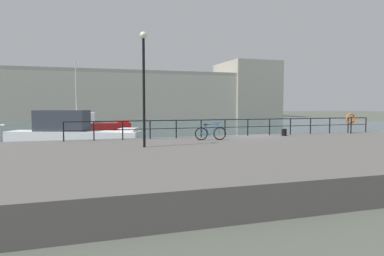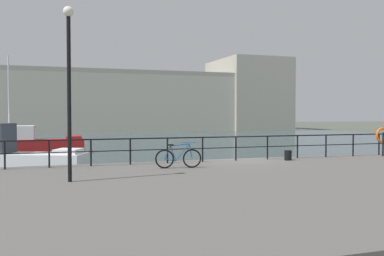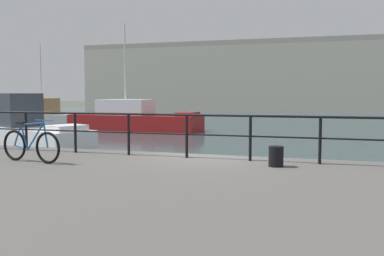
# 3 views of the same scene
# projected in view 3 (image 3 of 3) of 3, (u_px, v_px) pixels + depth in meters

# --- Properties ---
(ground_plane) EXTENTS (240.00, 240.00, 0.00)m
(ground_plane) POSITION_uv_depth(u_px,v_px,m) (208.00, 191.00, 11.45)
(ground_plane) COLOR #4C5147
(water_basin) EXTENTS (80.00, 60.00, 0.01)m
(water_basin) POSITION_uv_depth(u_px,v_px,m) (299.00, 121.00, 40.09)
(water_basin) COLOR #33474C
(water_basin) RESTS_ON ground_plane
(harbor_building) EXTENTS (68.04, 14.92, 13.03)m
(harbor_building) POSITION_uv_depth(u_px,v_px,m) (355.00, 76.00, 62.59)
(harbor_building) COLOR #B2AD9E
(harbor_building) RESTS_ON ground_plane
(moored_red_daysailer) EXTENTS (9.37, 2.99, 7.30)m
(moored_red_daysailer) POSITION_uv_depth(u_px,v_px,m) (133.00, 119.00, 30.35)
(moored_red_daysailer) COLOR maroon
(moored_red_daysailer) RESTS_ON water_basin
(moored_small_launch) EXTENTS (9.56, 5.58, 2.53)m
(moored_small_launch) POSITION_uv_depth(u_px,v_px,m) (15.00, 128.00, 20.49)
(moored_small_launch) COLOR white
(moored_small_launch) RESTS_ON water_basin
(moored_blue_motorboat) EXTENTS (6.09, 3.87, 6.74)m
(moored_blue_motorboat) POSITION_uv_depth(u_px,v_px,m) (40.00, 114.00, 37.72)
(moored_blue_motorboat) COLOR white
(moored_blue_motorboat) RESTS_ON water_basin
(quay_railing) EXTENTS (20.39, 0.07, 1.08)m
(quay_railing) POSITION_uv_depth(u_px,v_px,m) (157.00, 127.00, 10.95)
(quay_railing) COLOR black
(quay_railing) RESTS_ON quay_promenade
(parked_bicycle) EXTENTS (1.76, 0.35, 0.98)m
(parked_bicycle) POSITION_uv_depth(u_px,v_px,m) (31.00, 145.00, 10.07)
(parked_bicycle) COLOR black
(parked_bicycle) RESTS_ON quay_promenade
(mooring_bollard) EXTENTS (0.32, 0.32, 0.44)m
(mooring_bollard) POSITION_uv_depth(u_px,v_px,m) (276.00, 156.00, 9.46)
(mooring_bollard) COLOR black
(mooring_bollard) RESTS_ON quay_promenade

